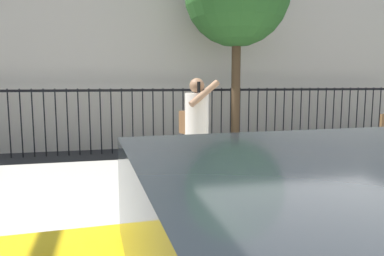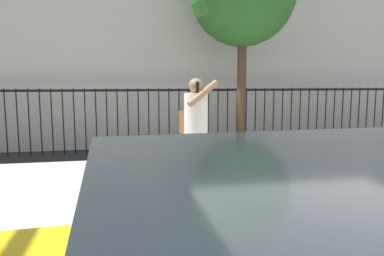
# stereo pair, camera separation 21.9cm
# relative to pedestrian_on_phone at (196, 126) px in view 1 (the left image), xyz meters

# --- Properties ---
(ground_plane) EXTENTS (60.00, 60.00, 0.00)m
(ground_plane) POSITION_rel_pedestrian_on_phone_xyz_m (1.03, -1.95, -1.11)
(ground_plane) COLOR #28282B
(sidewalk) EXTENTS (28.00, 4.40, 0.15)m
(sidewalk) POSITION_rel_pedestrian_on_phone_xyz_m (1.03, 0.25, -1.04)
(sidewalk) COLOR #B2ADA3
(sidewalk) RESTS_ON ground
(iron_fence) EXTENTS (12.03, 0.04, 1.60)m
(iron_fence) POSITION_rel_pedestrian_on_phone_xyz_m (1.03, 3.95, -0.09)
(iron_fence) COLOR black
(iron_fence) RESTS_ON ground
(pedestrian_on_phone) EXTENTS (0.51, 0.71, 1.66)m
(pedestrian_on_phone) POSITION_rel_pedestrian_on_phone_xyz_m (0.00, 0.00, 0.00)
(pedestrian_on_phone) COLOR #936B4C
(pedestrian_on_phone) RESTS_ON sidewalk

